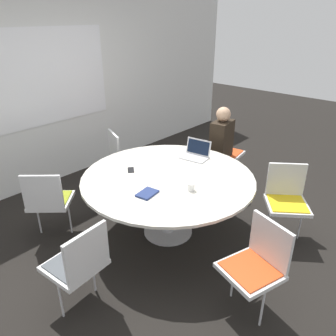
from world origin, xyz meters
The scene contains 14 objects.
ground_plane centered at (0.00, 0.00, 0.00)m, with size 16.00×16.00×0.00m, color black.
wall_back centered at (0.00, 2.24, 1.35)m, with size 8.00×0.07×2.70m.
conference_table centered at (0.00, 0.00, 0.65)m, with size 1.89×1.89×0.74m.
chair_0 centered at (1.59, 0.31, 0.51)m, with size 0.50×0.48×0.85m.
chair_1 centered at (0.42, 1.25, 0.51)m, with size 0.55×0.56×0.85m.
chair_2 centered at (-0.95, 0.92, 0.51)m, with size 0.61×0.61×0.85m.
chair_3 centered at (-1.31, -0.19, 0.51)m, with size 0.48×0.46×0.85m.
chair_4 centered at (-0.33, -1.28, 0.51)m, with size 0.53×0.55×0.85m.
chair_5 centered at (0.85, -1.01, 0.51)m, with size 0.60×0.60×0.85m.
person_0 centered at (1.37, 0.19, 0.70)m, with size 0.39×0.30×1.20m.
laptop centered at (0.62, 0.10, 0.79)m, with size 0.29×0.36×0.21m.
spiral_notebook centered at (-0.43, -0.11, 0.75)m, with size 0.23×0.18×0.02m.
coffee_cup centered at (-0.08, -0.38, 0.78)m, with size 0.08×0.08×0.08m.
cell_phone centered at (-0.17, 0.42, 0.74)m, with size 0.14×0.15×0.01m.
Camera 1 is at (-2.38, -2.14, 2.35)m, focal length 35.00 mm.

